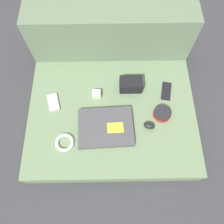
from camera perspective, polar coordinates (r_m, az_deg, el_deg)
ground_plane at (r=1.39m, az=0.00°, el=-2.34°), size 8.00×8.00×0.00m
couch_seat at (r=1.34m, az=0.00°, el=-1.39°), size 0.98×0.75×0.12m
couch_backrest at (r=1.46m, az=-0.32°, el=18.61°), size 0.98×0.20×0.44m
laptop at (r=1.23m, az=-1.65°, el=-4.00°), size 0.32×0.25×0.03m
computer_mouse at (r=1.25m, az=9.67°, el=-3.55°), size 0.07×0.05×0.04m
speaker_puck at (r=1.30m, az=12.98°, el=-0.41°), size 0.10×0.10×0.03m
phone_silver at (r=1.35m, az=-15.08°, el=2.45°), size 0.09×0.12×0.01m
phone_black at (r=1.38m, az=13.97°, el=5.33°), size 0.08×0.13×0.01m
camera_pouch at (r=1.33m, az=4.94°, el=7.16°), size 0.14×0.09×0.08m
charger_brick at (r=1.32m, az=-4.06°, el=4.74°), size 0.05×0.04×0.04m
cable_coil at (r=1.24m, az=-12.29°, el=-7.77°), size 0.10×0.10×0.02m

